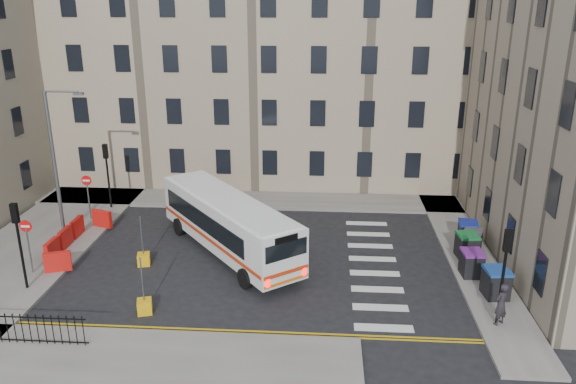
# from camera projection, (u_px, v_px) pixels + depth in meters

# --- Properties ---
(ground) EXTENTS (120.00, 120.00, 0.00)m
(ground) POSITION_uv_depth(u_px,v_px,m) (294.00, 260.00, 28.67)
(ground) COLOR black
(ground) RESTS_ON ground
(pavement_north) EXTENTS (36.00, 3.20, 0.15)m
(pavement_north) POSITION_uv_depth(u_px,v_px,m) (211.00, 199.00, 37.15)
(pavement_north) COLOR slate
(pavement_north) RESTS_ON ground
(pavement_east) EXTENTS (2.40, 26.00, 0.15)m
(pavement_east) POSITION_uv_depth(u_px,v_px,m) (456.00, 233.00, 31.83)
(pavement_east) COLOR slate
(pavement_east) RESTS_ON ground
(pavement_west) EXTENTS (6.00, 22.00, 0.15)m
(pavement_west) POSITION_uv_depth(u_px,v_px,m) (39.00, 243.00, 30.51)
(pavement_west) COLOR slate
(pavement_west) RESTS_ON ground
(pavement_sw) EXTENTS (20.00, 6.00, 0.15)m
(pavement_sw) POSITION_uv_depth(u_px,v_px,m) (79.00, 377.00, 19.68)
(pavement_sw) COLOR slate
(pavement_sw) RESTS_ON ground
(terrace_north) EXTENTS (38.30, 10.80, 17.20)m
(terrace_north) POSITION_uv_depth(u_px,v_px,m) (211.00, 57.00, 40.93)
(terrace_north) COLOR gray
(terrace_north) RESTS_ON ground
(traffic_light_east) EXTENTS (0.28, 0.22, 4.10)m
(traffic_light_east) POSITION_uv_depth(u_px,v_px,m) (505.00, 262.00, 21.99)
(traffic_light_east) COLOR black
(traffic_light_east) RESTS_ON pavement_east
(traffic_light_nw) EXTENTS (0.28, 0.22, 4.10)m
(traffic_light_nw) POSITION_uv_depth(u_px,v_px,m) (107.00, 166.00, 34.65)
(traffic_light_nw) COLOR black
(traffic_light_nw) RESTS_ON pavement_west
(traffic_light_sw) EXTENTS (0.28, 0.22, 4.10)m
(traffic_light_sw) POSITION_uv_depth(u_px,v_px,m) (18.00, 233.00, 24.75)
(traffic_light_sw) COLOR black
(traffic_light_sw) RESTS_ON pavement_west
(streetlamp) EXTENTS (0.50, 0.22, 8.14)m
(streetlamp) POSITION_uv_depth(u_px,v_px,m) (54.00, 163.00, 29.99)
(streetlamp) COLOR #595B5E
(streetlamp) RESTS_ON pavement_west
(no_entry_north) EXTENTS (0.60, 0.08, 3.00)m
(no_entry_north) POSITION_uv_depth(u_px,v_px,m) (87.00, 188.00, 33.05)
(no_entry_north) COLOR #595B5E
(no_entry_north) RESTS_ON pavement_west
(no_entry_south) EXTENTS (0.60, 0.08, 3.00)m
(no_entry_south) POSITION_uv_depth(u_px,v_px,m) (27.00, 235.00, 26.45)
(no_entry_south) COLOR #595B5E
(no_entry_south) RESTS_ON pavement_west
(roadworks_barriers) EXTENTS (1.66, 6.26, 1.00)m
(roadworks_barriers) POSITION_uv_depth(u_px,v_px,m) (72.00, 238.00, 29.71)
(roadworks_barriers) COLOR red
(roadworks_barriers) RESTS_ON pavement_west
(bus) EXTENTS (8.59, 10.05, 2.95)m
(bus) POSITION_uv_depth(u_px,v_px,m) (228.00, 222.00, 28.99)
(bus) COLOR silver
(bus) RESTS_ON ground
(wheelie_bin_a) EXTENTS (1.14, 1.28, 1.31)m
(wheelie_bin_a) POSITION_uv_depth(u_px,v_px,m) (496.00, 282.00, 24.71)
(wheelie_bin_a) COLOR black
(wheelie_bin_a) RESTS_ON pavement_east
(wheelie_bin_b) EXTENTS (1.03, 1.17, 1.23)m
(wheelie_bin_b) POSITION_uv_depth(u_px,v_px,m) (472.00, 263.00, 26.61)
(wheelie_bin_b) COLOR black
(wheelie_bin_b) RESTS_ON pavement_east
(wheelie_bin_c) EXTENTS (1.10, 1.24, 1.26)m
(wheelie_bin_c) POSITION_uv_depth(u_px,v_px,m) (467.00, 246.00, 28.46)
(wheelie_bin_c) COLOR black
(wheelie_bin_c) RESTS_ON pavement_east
(wheelie_bin_d) EXTENTS (1.26, 1.34, 1.18)m
(wheelie_bin_d) POSITION_uv_depth(u_px,v_px,m) (472.00, 240.00, 29.22)
(wheelie_bin_d) COLOR black
(wheelie_bin_d) RESTS_ON pavement_east
(wheelie_bin_e) EXTENTS (1.13, 1.25, 1.24)m
(wheelie_bin_e) POSITION_uv_depth(u_px,v_px,m) (467.00, 233.00, 30.07)
(wheelie_bin_e) COLOR black
(wheelie_bin_e) RESTS_ON pavement_east
(pedestrian) EXTENTS (0.79, 0.75, 1.81)m
(pedestrian) POSITION_uv_depth(u_px,v_px,m) (501.00, 304.00, 22.48)
(pedestrian) COLOR black
(pedestrian) RESTS_ON pavement_east
(bollard_yellow) EXTENTS (0.73, 0.73, 0.60)m
(bollard_yellow) POSITION_uv_depth(u_px,v_px,m) (144.00, 259.00, 28.07)
(bollard_yellow) COLOR #EDA80D
(bollard_yellow) RESTS_ON ground
(bollard_chevron) EXTENTS (0.75, 0.75, 0.60)m
(bollard_chevron) POSITION_uv_depth(u_px,v_px,m) (145.00, 306.00, 23.77)
(bollard_chevron) COLOR #E5A80D
(bollard_chevron) RESTS_ON ground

